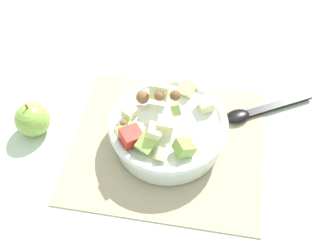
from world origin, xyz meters
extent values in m
plane|color=silver|center=(0.00, 0.00, 0.00)|extent=(2.40, 2.40, 0.00)
cube|color=tan|center=(0.00, 0.00, 0.00)|extent=(0.40, 0.35, 0.01)
cylinder|color=white|center=(0.00, 0.01, 0.03)|extent=(0.23, 0.23, 0.06)
torus|color=white|center=(0.00, 0.01, 0.06)|extent=(0.24, 0.24, 0.02)
cube|color=#8CB74C|center=(0.04, -0.05, 0.08)|extent=(0.05, 0.05, 0.04)
cube|color=beige|center=(0.07, 0.06, 0.08)|extent=(0.04, 0.04, 0.03)
cube|color=beige|center=(-0.08, 0.01, 0.08)|extent=(0.04, 0.03, 0.03)
cube|color=beige|center=(-0.02, -0.04, 0.10)|extent=(0.03, 0.03, 0.03)
sphere|color=brown|center=(-0.06, 0.05, 0.09)|extent=(0.04, 0.05, 0.04)
sphere|color=brown|center=(-0.02, 0.04, 0.11)|extent=(0.03, 0.03, 0.03)
cube|color=#9EC656|center=(-0.03, -0.06, 0.08)|extent=(0.05, 0.05, 0.04)
cube|color=beige|center=(0.00, -0.02, 0.10)|extent=(0.04, 0.03, 0.03)
cube|color=#9EC656|center=(-0.08, -0.03, 0.07)|extent=(0.04, 0.04, 0.03)
cube|color=beige|center=(0.00, -0.07, 0.08)|extent=(0.03, 0.03, 0.03)
cube|color=red|center=(-0.06, -0.05, 0.08)|extent=(0.06, 0.05, 0.03)
cube|color=beige|center=(-0.03, 0.06, 0.10)|extent=(0.04, 0.04, 0.04)
sphere|color=brown|center=(-0.08, -0.01, 0.08)|extent=(0.03, 0.03, 0.03)
cube|color=beige|center=(0.03, 0.10, 0.08)|extent=(0.04, 0.05, 0.04)
sphere|color=brown|center=(0.01, 0.05, 0.11)|extent=(0.03, 0.03, 0.04)
cube|color=#A3CC6B|center=(-0.07, -0.03, 0.08)|extent=(0.03, 0.02, 0.03)
cube|color=#A3CC6B|center=(0.01, 0.01, 0.11)|extent=(0.03, 0.03, 0.03)
ellipsoid|color=black|center=(0.14, 0.09, 0.01)|extent=(0.07, 0.06, 0.01)
cube|color=black|center=(0.23, 0.14, 0.01)|extent=(0.16, 0.10, 0.01)
sphere|color=#8CB74C|center=(-0.29, -0.01, 0.04)|extent=(0.07, 0.07, 0.07)
cylinder|color=brown|center=(-0.29, -0.01, 0.08)|extent=(0.00, 0.00, 0.01)
camera|label=1|loc=(0.07, -0.44, 0.68)|focal=40.77mm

